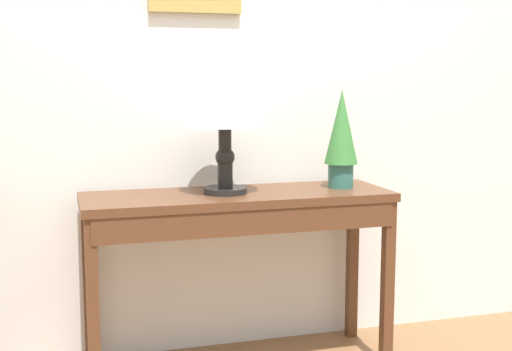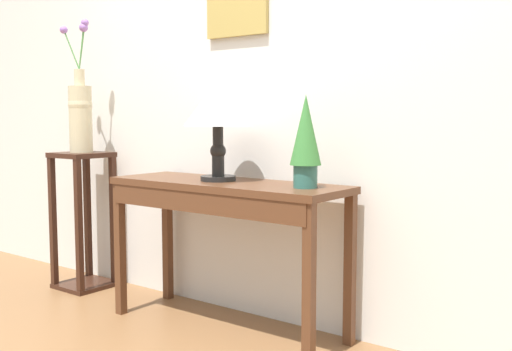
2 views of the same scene
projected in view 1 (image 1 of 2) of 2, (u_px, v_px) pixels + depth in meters
The scene contains 4 objects.
back_wall_with_art at pixel (248, 38), 3.02m from camera, with size 9.00×0.13×2.80m.
console_table at pixel (239, 219), 2.78m from camera, with size 1.27×0.42×0.75m.
table_lamp at pixel (225, 104), 2.72m from camera, with size 0.34×0.34×0.50m.
potted_plant_on_console at pixel (341, 135), 2.89m from camera, with size 0.14×0.14×0.42m.
Camera 1 is at (-0.84, -1.46, 1.22)m, focal length 47.51 mm.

